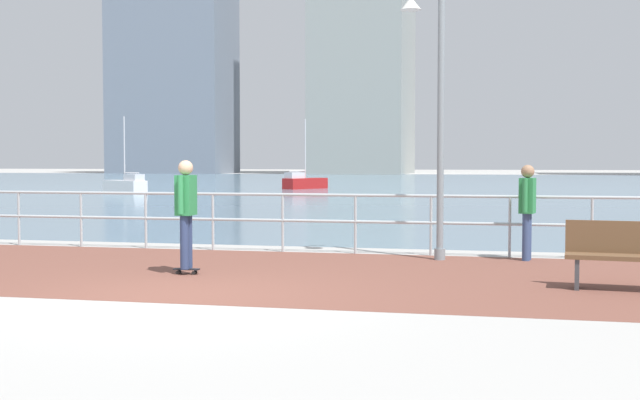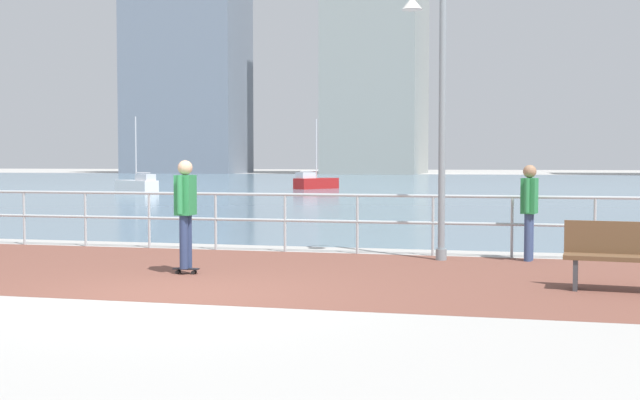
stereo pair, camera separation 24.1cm
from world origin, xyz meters
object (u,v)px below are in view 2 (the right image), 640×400
Objects in this scene: lamppost at (433,94)px; sailboat_red at (315,182)px; park_bench at (627,256)px; bystander at (529,204)px; skateboarder at (185,206)px; sailboat_ivory at (137,185)px.

lamppost is 1.20× the size of sailboat_red.
lamppost is at bearing 136.07° from park_bench.
lamppost is 3.19× the size of park_bench.
bystander is 1.02× the size of park_bench.
bystander is at bearing 10.66° from lamppost.
bystander is (5.15, 2.87, -0.07)m from skateboarder.
park_bench is 0.39× the size of sailboat_ivory.
bystander is 3.29m from park_bench.
skateboarder is 33.59m from sailboat_ivory.
bystander is 0.39× the size of sailboat_ivory.
skateboarder is at bearing -143.90° from lamppost.
lamppost is at bearing 36.10° from skateboarder.
sailboat_ivory reaches higher than skateboarder.
park_bench is 37.07m from sailboat_ivory.
sailboat_ivory is 11.07m from sailboat_red.
lamppost reaches higher than park_bench.
park_bench is at bearing -68.65° from bystander.
skateboarder is at bearing -62.43° from sailboat_ivory.
park_bench is at bearing -43.93° from lamppost.
bystander is at bearing 29.12° from skateboarder.
park_bench is 39.25m from sailboat_red.
skateboarder is at bearing -150.88° from bystander.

